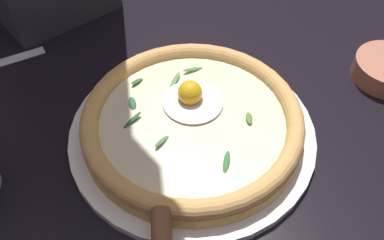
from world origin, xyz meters
TOP-DOWN VIEW (x-y plane):
  - ground_plane at (0.00, 0.00)m, footprint 2.40×2.40m
  - pizza_plate at (-0.00, -0.02)m, footprint 0.33×0.33m
  - pizza at (-0.00, -0.02)m, footprint 0.29×0.29m

SIDE VIEW (x-z plane):
  - ground_plane at x=0.00m, z-range -0.03..0.00m
  - pizza_plate at x=0.00m, z-range 0.00..0.01m
  - pizza at x=0.00m, z-range 0.00..0.06m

